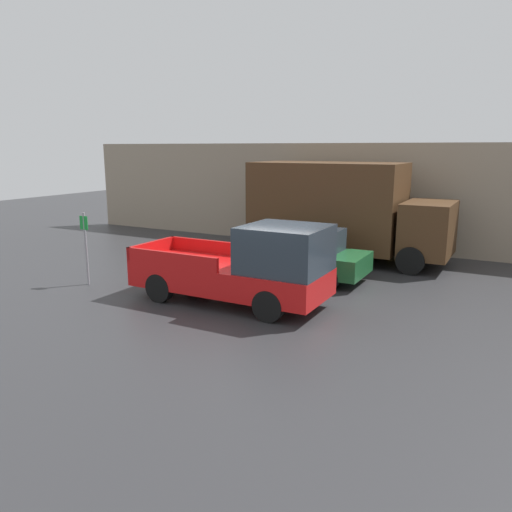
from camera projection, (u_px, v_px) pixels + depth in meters
ground_plane at (271, 308)px, 12.68m from camera, size 60.00×60.00×0.00m
building_wall at (370, 197)px, 19.58m from camera, size 28.00×0.15×4.16m
pickup_truck at (246, 267)px, 12.74m from camera, size 5.19×2.00×2.15m
car at (299, 253)px, 15.42m from camera, size 4.27×1.85×1.57m
delivery_truck at (340, 209)px, 17.94m from camera, size 7.05×2.63×3.47m
parking_sign at (86, 244)px, 14.59m from camera, size 0.30×0.07×2.15m
newspaper_box at (392, 239)px, 19.15m from camera, size 0.45×0.40×1.08m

